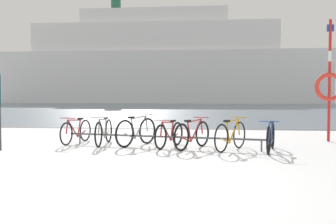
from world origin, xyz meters
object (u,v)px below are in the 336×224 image
at_px(rescue_post, 329,84).
at_px(bicycle_0, 76,131).
at_px(bicycle_5, 231,135).
at_px(ferry_ship, 160,65).
at_px(bicycle_2, 137,132).
at_px(bicycle_1, 104,132).
at_px(bicycle_3, 169,134).
at_px(bicycle_4, 192,135).
at_px(bicycle_6, 271,137).

bearing_deg(rescue_post, bicycle_0, -170.58).
xyz_separation_m(bicycle_5, ferry_ship, (-9.22, 59.42, 6.55)).
distance_m(bicycle_0, bicycle_5, 4.35).
height_order(bicycle_0, bicycle_5, bicycle_5).
distance_m(bicycle_2, rescue_post, 5.76).
bearing_deg(bicycle_0, bicycle_1, -15.45).
height_order(bicycle_3, bicycle_5, bicycle_5).
bearing_deg(bicycle_2, bicycle_4, -15.94).
xyz_separation_m(bicycle_0, bicycle_4, (3.30, -0.77, 0.02)).
relative_size(bicycle_0, bicycle_6, 1.00).
distance_m(bicycle_0, bicycle_6, 5.29).
bearing_deg(bicycle_3, bicycle_5, -14.23).
distance_m(bicycle_4, rescue_post, 4.56).
xyz_separation_m(bicycle_6, rescue_post, (2.01, 2.23, 1.32)).
distance_m(bicycle_0, bicycle_2, 1.82).
distance_m(bicycle_3, bicycle_5, 1.60).
distance_m(bicycle_3, bicycle_6, 2.54).
bearing_deg(bicycle_1, bicycle_5, -12.12).
distance_m(bicycle_2, bicycle_4, 1.57).
xyz_separation_m(bicycle_2, ferry_ship, (-6.77, 58.80, 6.53)).
distance_m(bicycle_5, bicycle_6, 0.94).
bearing_deg(bicycle_6, bicycle_0, 168.72).
distance_m(bicycle_3, rescue_post, 5.01).
distance_m(bicycle_5, rescue_post, 3.88).
relative_size(bicycle_1, ferry_ship, 0.03).
bearing_deg(bicycle_2, bicycle_5, -14.21).
bearing_deg(bicycle_5, bicycle_0, 167.19).
xyz_separation_m(rescue_post, ferry_ship, (-12.17, 57.26, 5.25)).
height_order(bicycle_3, bicycle_4, bicycle_4).
height_order(bicycle_2, rescue_post, rescue_post).
relative_size(bicycle_0, bicycle_4, 1.10).
bearing_deg(ferry_ship, bicycle_6, -80.30).
xyz_separation_m(bicycle_0, rescue_post, (7.19, 1.19, 1.32)).
bearing_deg(bicycle_6, ferry_ship, 99.70).
xyz_separation_m(bicycle_1, rescue_post, (6.33, 1.43, 1.31)).
xyz_separation_m(bicycle_3, bicycle_5, (1.55, -0.39, 0.03)).
bearing_deg(bicycle_3, bicycle_1, 169.69).
xyz_separation_m(bicycle_2, bicycle_3, (0.90, -0.23, -0.04)).
xyz_separation_m(bicycle_0, bicycle_1, (0.86, -0.24, 0.02)).
relative_size(bicycle_3, bicycle_6, 0.91).
bearing_deg(bicycle_0, bicycle_5, -12.81).
bearing_deg(rescue_post, bicycle_2, -164.13).
bearing_deg(bicycle_0, bicycle_4, -13.21).
height_order(bicycle_5, bicycle_6, bicycle_5).
xyz_separation_m(bicycle_0, bicycle_6, (5.18, -1.03, 0.00)).
relative_size(bicycle_4, ferry_ship, 0.03).
bearing_deg(bicycle_2, bicycle_6, -11.51).
bearing_deg(bicycle_4, rescue_post, 26.81).
bearing_deg(bicycle_6, rescue_post, 47.96).
xyz_separation_m(bicycle_2, rescue_post, (5.40, 1.54, 1.29)).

